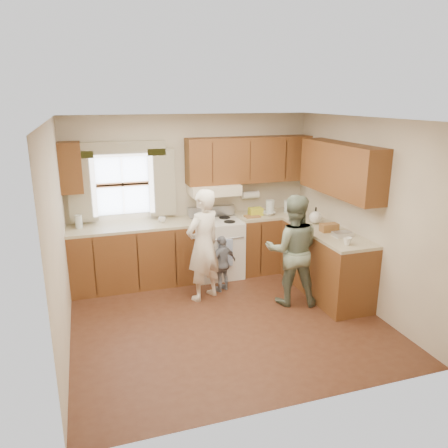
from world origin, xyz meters
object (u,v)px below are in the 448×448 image
object	(u,v)px
woman_left	(203,245)
child	(222,263)
woman_right	(292,250)
stove	(216,247)

from	to	relation	value
woman_left	child	size ratio (longest dim) A/B	1.87
woman_right	child	xyz separation A→B (m)	(-0.78, 0.66, -0.34)
woman_left	child	distance (m)	0.51
stove	woman_left	world-z (taller)	woman_left
child	stove	bearing A→B (deg)	-122.17
child	woman_right	bearing A→B (deg)	115.39
stove	child	distance (m)	0.59
stove	child	xyz separation A→B (m)	(-0.08, -0.59, -0.05)
stove	child	world-z (taller)	stove
woman_right	child	distance (m)	1.08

